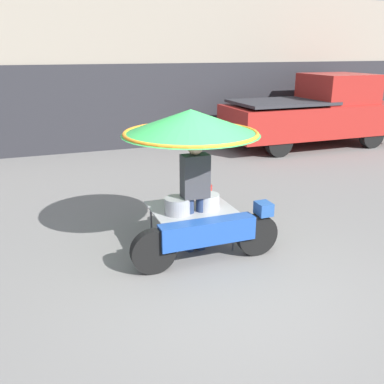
% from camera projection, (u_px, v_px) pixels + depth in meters
% --- Properties ---
extents(ground_plane, '(36.00, 36.00, 0.00)m').
position_uv_depth(ground_plane, '(229.00, 283.00, 5.36)').
color(ground_plane, slate).
extents(shopfront_building, '(28.00, 2.06, 4.32)m').
position_uv_depth(shopfront_building, '(101.00, 72.00, 12.67)').
color(shopfront_building, gray).
rests_on(shopfront_building, ground).
extents(vendor_motorcycle_cart, '(2.11, 1.93, 2.01)m').
position_uv_depth(vendor_motorcycle_cart, '(193.00, 143.00, 5.88)').
color(vendor_motorcycle_cart, black).
rests_on(vendor_motorcycle_cart, ground).
extents(vendor_person, '(0.38, 0.22, 1.64)m').
position_uv_depth(vendor_person, '(195.00, 190.00, 5.97)').
color(vendor_person, navy).
rests_on(vendor_person, ground).
extents(pickup_truck, '(5.26, 1.94, 2.10)m').
position_uv_depth(pickup_truck, '(316.00, 113.00, 12.67)').
color(pickup_truck, black).
rests_on(pickup_truck, ground).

